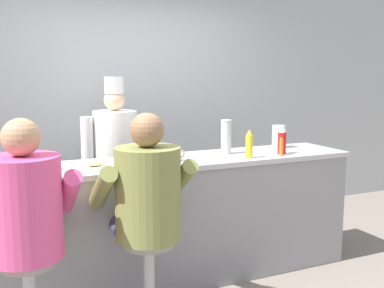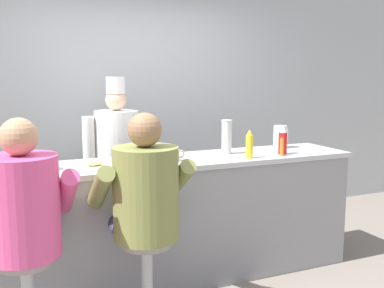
% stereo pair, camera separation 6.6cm
% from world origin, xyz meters
% --- Properties ---
extents(wall_back, '(10.00, 0.06, 2.70)m').
position_xyz_m(wall_back, '(0.00, 1.75, 1.35)').
color(wall_back, '#B2B7BC').
rests_on(wall_back, ground_plane).
extents(diner_counter, '(2.96, 0.61, 1.00)m').
position_xyz_m(diner_counter, '(0.00, 0.31, 0.50)').
color(diner_counter, gray).
rests_on(diner_counter, ground_plane).
extents(ketchup_bottle_red, '(0.07, 0.07, 0.25)m').
position_xyz_m(ketchup_bottle_red, '(0.88, 0.17, 1.12)').
color(ketchup_bottle_red, red).
rests_on(ketchup_bottle_red, diner_counter).
extents(mustard_bottle_yellow, '(0.06, 0.06, 0.23)m').
position_xyz_m(mustard_bottle_yellow, '(0.52, 0.12, 1.11)').
color(mustard_bottle_yellow, yellow).
rests_on(mustard_bottle_yellow, diner_counter).
extents(hot_sauce_bottle_orange, '(0.03, 0.03, 0.15)m').
position_xyz_m(hot_sauce_bottle_orange, '(0.83, 0.11, 1.08)').
color(hot_sauce_bottle_orange, orange).
rests_on(hot_sauce_bottle_orange, diner_counter).
extents(water_pitcher_clear, '(0.14, 0.12, 0.21)m').
position_xyz_m(water_pitcher_clear, '(1.05, 0.46, 1.11)').
color(water_pitcher_clear, silver).
rests_on(water_pitcher_clear, diner_counter).
extents(breakfast_plate, '(0.26, 0.26, 0.05)m').
position_xyz_m(breakfast_plate, '(-0.70, 0.22, 1.02)').
color(breakfast_plate, white).
rests_on(breakfast_plate, diner_counter).
extents(cereal_bowl, '(0.16, 0.16, 0.06)m').
position_xyz_m(cereal_bowl, '(-1.03, 0.29, 1.03)').
color(cereal_bowl, '#4C7FB7').
rests_on(cereal_bowl, diner_counter).
extents(coffee_mug_tan, '(0.13, 0.09, 0.09)m').
position_xyz_m(coffee_mug_tan, '(-0.07, 0.25, 1.05)').
color(coffee_mug_tan, beige).
rests_on(coffee_mug_tan, diner_counter).
extents(cup_stack_steel, '(0.09, 0.09, 0.29)m').
position_xyz_m(cup_stack_steel, '(0.45, 0.37, 1.15)').
color(cup_stack_steel, '#B7BABF').
rests_on(cup_stack_steel, diner_counter).
extents(diner_seated_pink, '(0.64, 0.63, 1.43)m').
position_xyz_m(diner_seated_pink, '(-1.22, -0.26, 0.87)').
color(diner_seated_pink, '#B2B5BA').
rests_on(diner_seated_pink, ground_plane).
extents(diner_seated_olive, '(0.64, 0.63, 1.44)m').
position_xyz_m(diner_seated_olive, '(-0.48, -0.26, 0.88)').
color(diner_seated_olive, '#B2B5BA').
rests_on(diner_seated_olive, ground_plane).
extents(cook_in_whites_near, '(0.65, 0.41, 1.65)m').
position_xyz_m(cook_in_whites_near, '(-0.30, 1.18, 0.91)').
color(cook_in_whites_near, '#232328').
rests_on(cook_in_whites_near, ground_plane).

